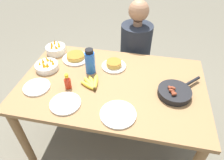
{
  "coord_description": "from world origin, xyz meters",
  "views": [
    {
      "loc": [
        0.25,
        -1.21,
        1.88
      ],
      "look_at": [
        0.0,
        0.0,
        0.81
      ],
      "focal_mm": 32.0,
      "sensor_mm": 36.0,
      "label": 1
    }
  ],
  "objects_px": {
    "skillet": "(175,92)",
    "person_figure": "(134,63)",
    "fruit_bowl_citrus": "(47,66)",
    "frittata_plate_center": "(76,57)",
    "empty_plate_near_front": "(65,103)",
    "water_bottle": "(90,62)",
    "hot_sauce_bottle": "(68,82)",
    "empty_plate_far_right": "(118,114)",
    "empty_plate_far_left": "(37,87)",
    "banana_bunch": "(92,83)",
    "fruit_bowl_mango": "(56,49)",
    "frittata_plate_side": "(114,65)"
  },
  "relations": [
    {
      "from": "empty_plate_far_left",
      "to": "person_figure",
      "type": "distance_m",
      "value": 1.16
    },
    {
      "from": "fruit_bowl_mango",
      "to": "water_bottle",
      "type": "xyz_separation_m",
      "value": [
        0.42,
        -0.23,
        0.07
      ]
    },
    {
      "from": "fruit_bowl_citrus",
      "to": "skillet",
      "type": "bearing_deg",
      "value": -5.68
    },
    {
      "from": "banana_bunch",
      "to": "water_bottle",
      "type": "bearing_deg",
      "value": 108.59
    },
    {
      "from": "skillet",
      "to": "fruit_bowl_mango",
      "type": "relative_size",
      "value": 1.82
    },
    {
      "from": "empty_plate_near_front",
      "to": "empty_plate_far_right",
      "type": "height_order",
      "value": "same"
    },
    {
      "from": "hot_sauce_bottle",
      "to": "person_figure",
      "type": "height_order",
      "value": "person_figure"
    },
    {
      "from": "fruit_bowl_citrus",
      "to": "person_figure",
      "type": "relative_size",
      "value": 0.16
    },
    {
      "from": "empty_plate_near_front",
      "to": "water_bottle",
      "type": "relative_size",
      "value": 1.0
    },
    {
      "from": "frittata_plate_side",
      "to": "empty_plate_near_front",
      "type": "relative_size",
      "value": 0.96
    },
    {
      "from": "frittata_plate_center",
      "to": "person_figure",
      "type": "bearing_deg",
      "value": 38.99
    },
    {
      "from": "empty_plate_near_front",
      "to": "water_bottle",
      "type": "height_order",
      "value": "water_bottle"
    },
    {
      "from": "skillet",
      "to": "person_figure",
      "type": "bearing_deg",
      "value": 70.97
    },
    {
      "from": "empty_plate_far_left",
      "to": "empty_plate_far_right",
      "type": "relative_size",
      "value": 0.84
    },
    {
      "from": "banana_bunch",
      "to": "frittata_plate_center",
      "type": "xyz_separation_m",
      "value": [
        -0.25,
        0.32,
        0.0
      ]
    },
    {
      "from": "empty_plate_far_left",
      "to": "fruit_bowl_citrus",
      "type": "height_order",
      "value": "fruit_bowl_citrus"
    },
    {
      "from": "frittata_plate_center",
      "to": "banana_bunch",
      "type": "bearing_deg",
      "value": -52.26
    },
    {
      "from": "water_bottle",
      "to": "person_figure",
      "type": "xyz_separation_m",
      "value": [
        0.34,
        0.58,
        -0.38
      ]
    },
    {
      "from": "frittata_plate_center",
      "to": "fruit_bowl_citrus",
      "type": "distance_m",
      "value": 0.28
    },
    {
      "from": "fruit_bowl_mango",
      "to": "person_figure",
      "type": "bearing_deg",
      "value": 25.24
    },
    {
      "from": "empty_plate_near_front",
      "to": "water_bottle",
      "type": "bearing_deg",
      "value": 79.83
    },
    {
      "from": "banana_bunch",
      "to": "empty_plate_near_front",
      "type": "distance_m",
      "value": 0.28
    },
    {
      "from": "banana_bunch",
      "to": "fruit_bowl_mango",
      "type": "xyz_separation_m",
      "value": [
        -0.48,
        0.39,
        0.02
      ]
    },
    {
      "from": "empty_plate_far_right",
      "to": "empty_plate_far_left",
      "type": "bearing_deg",
      "value": 168.37
    },
    {
      "from": "empty_plate_far_left",
      "to": "hot_sauce_bottle",
      "type": "relative_size",
      "value": 1.56
    },
    {
      "from": "frittata_plate_center",
      "to": "empty_plate_far_right",
      "type": "height_order",
      "value": "frittata_plate_center"
    },
    {
      "from": "hot_sauce_bottle",
      "to": "empty_plate_near_front",
      "type": "bearing_deg",
      "value": -76.09
    },
    {
      "from": "frittata_plate_center",
      "to": "fruit_bowl_citrus",
      "type": "relative_size",
      "value": 1.24
    },
    {
      "from": "person_figure",
      "to": "banana_bunch",
      "type": "bearing_deg",
      "value": -110.38
    },
    {
      "from": "skillet",
      "to": "person_figure",
      "type": "distance_m",
      "value": 0.88
    },
    {
      "from": "frittata_plate_center",
      "to": "hot_sauce_bottle",
      "type": "height_order",
      "value": "hot_sauce_bottle"
    },
    {
      "from": "frittata_plate_side",
      "to": "person_figure",
      "type": "xyz_separation_m",
      "value": [
        0.15,
        0.48,
        -0.29
      ]
    },
    {
      "from": "empty_plate_near_front",
      "to": "hot_sauce_bottle",
      "type": "relative_size",
      "value": 1.68
    },
    {
      "from": "empty_plate_far_right",
      "to": "person_figure",
      "type": "bearing_deg",
      "value": 89.32
    },
    {
      "from": "fruit_bowl_mango",
      "to": "frittata_plate_center",
      "type": "bearing_deg",
      "value": -17.16
    },
    {
      "from": "banana_bunch",
      "to": "frittata_plate_center",
      "type": "height_order",
      "value": "frittata_plate_center"
    },
    {
      "from": "fruit_bowl_citrus",
      "to": "frittata_plate_center",
      "type": "bearing_deg",
      "value": 44.59
    },
    {
      "from": "frittata_plate_center",
      "to": "fruit_bowl_mango",
      "type": "height_order",
      "value": "fruit_bowl_mango"
    },
    {
      "from": "empty_plate_far_right",
      "to": "water_bottle",
      "type": "relative_size",
      "value": 1.12
    },
    {
      "from": "empty_plate_far_left",
      "to": "hot_sauce_bottle",
      "type": "height_order",
      "value": "hot_sauce_bottle"
    },
    {
      "from": "empty_plate_near_front",
      "to": "empty_plate_far_right",
      "type": "distance_m",
      "value": 0.4
    },
    {
      "from": "frittata_plate_center",
      "to": "fruit_bowl_citrus",
      "type": "xyz_separation_m",
      "value": [
        -0.2,
        -0.2,
        0.01
      ]
    },
    {
      "from": "frittata_plate_center",
      "to": "frittata_plate_side",
      "type": "height_order",
      "value": "frittata_plate_side"
    },
    {
      "from": "water_bottle",
      "to": "empty_plate_far_right",
      "type": "bearing_deg",
      "value": -53.3
    },
    {
      "from": "person_figure",
      "to": "hot_sauce_bottle",
      "type": "bearing_deg",
      "value": -118.93
    },
    {
      "from": "empty_plate_far_left",
      "to": "empty_plate_far_right",
      "type": "distance_m",
      "value": 0.7
    },
    {
      "from": "skillet",
      "to": "empty_plate_far_right",
      "type": "height_order",
      "value": "skillet"
    },
    {
      "from": "skillet",
      "to": "fruit_bowl_mango",
      "type": "bearing_deg",
      "value": 115.39
    },
    {
      "from": "banana_bunch",
      "to": "water_bottle",
      "type": "height_order",
      "value": "water_bottle"
    },
    {
      "from": "empty_plate_near_front",
      "to": "empty_plate_far_right",
      "type": "bearing_deg",
      "value": -3.01
    }
  ]
}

